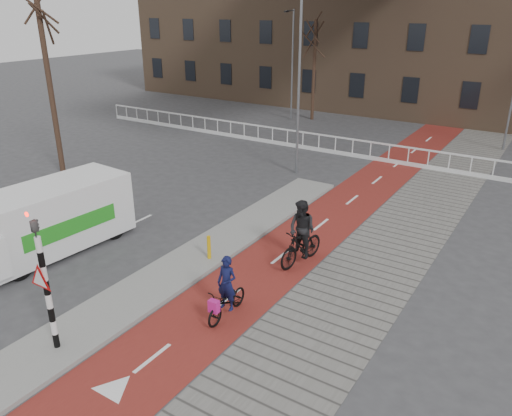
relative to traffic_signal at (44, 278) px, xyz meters
The scene contains 15 objects.
ground 2.90m from the traffic_signal, 73.47° to the left, with size 120.00×120.00×0.00m, color #38383A.
bike_lane 12.36m from the traffic_signal, 80.09° to the left, with size 2.50×60.00×0.01m, color maroon.
sidewalk 13.13m from the traffic_signal, 67.82° to the left, with size 3.00×60.00×0.01m, color slate.
curb_island 6.32m from the traffic_signal, 90.95° to the left, with size 1.80×16.00×0.12m, color gray.
traffic_signal is the anchor object (origin of this frame).
bollard 5.70m from the traffic_signal, 86.50° to the left, with size 0.12×0.12×0.77m, color gold.
cyclist_near 4.45m from the traffic_signal, 52.18° to the left, with size 0.62×1.66×1.75m.
cyclist_far 7.61m from the traffic_signal, 67.73° to the left, with size 1.02×2.05×2.10m.
van 5.71m from the traffic_signal, 143.34° to the left, with size 2.44×5.32×2.23m.
railing 19.60m from the traffic_signal, 103.02° to the left, with size 28.00×0.10×0.99m.
townhouse_row 34.60m from the traffic_signal, 94.04° to the left, with size 46.00×10.00×15.90m.
tree_left 14.45m from the traffic_signal, 141.76° to the left, with size 0.25×0.25×8.37m, color black.
tree_mid 27.07m from the traffic_signal, 103.79° to the left, with size 0.23×0.23×6.69m, color black.
streetlight_near 15.20m from the traffic_signal, 96.11° to the left, with size 0.12×0.12×8.92m, color slate.
streetlight_left 26.54m from the traffic_signal, 106.79° to the left, with size 0.12×0.12×7.32m, color slate.
Camera 1 is at (8.61, -7.63, 7.67)m, focal length 35.00 mm.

